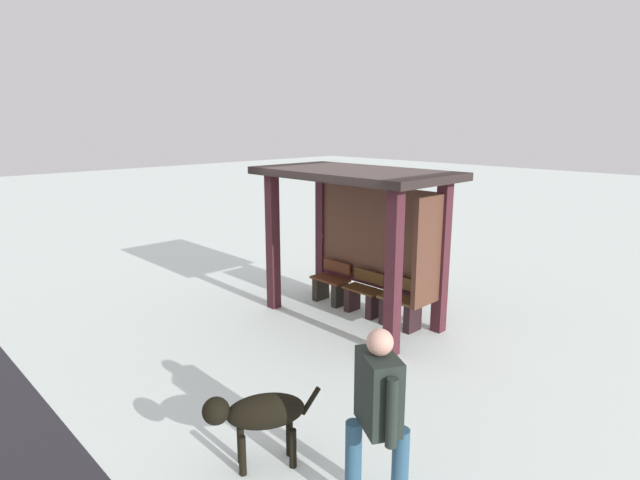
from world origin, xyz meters
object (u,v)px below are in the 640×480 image
object	(u,v)px
bench_right_inside	(401,307)
dog	(258,414)
bench_left_inside	(331,286)
bus_shelter	(363,210)
person_walking	(378,408)
bench_center_inside	(364,297)

from	to	relation	value
bench_right_inside	dog	size ratio (longest dim) A/B	0.78
dog	bench_left_inside	bearing A→B (deg)	126.19
bus_shelter	dog	xyz separation A→B (m)	(1.84, -3.55, -1.27)
bench_left_inside	person_walking	distance (m)	5.14
bench_left_inside	dog	size ratio (longest dim) A/B	0.76
bench_right_inside	person_walking	bearing A→B (deg)	-55.84
dog	bus_shelter	bearing A→B (deg)	117.46
bus_shelter	dog	size ratio (longest dim) A/B	3.22
person_walking	bus_shelter	bearing A→B (deg)	132.97
bench_left_inside	bench_center_inside	bearing A→B (deg)	0.03
bench_center_inside	bench_right_inside	xyz separation A→B (m)	(0.78, -0.00, 0.02)
person_walking	dog	world-z (taller)	person_walking
bench_left_inside	dog	xyz separation A→B (m)	(2.71, -3.71, 0.24)
bus_shelter	bench_left_inside	world-z (taller)	bus_shelter
bench_left_inside	bench_right_inside	distance (m)	1.57
bench_right_inside	dog	world-z (taller)	bench_right_inside
bus_shelter	dog	distance (m)	4.20
bench_left_inside	person_walking	world-z (taller)	person_walking
bench_center_inside	dog	size ratio (longest dim) A/B	0.75
bench_left_inside	bench_right_inside	world-z (taller)	bench_right_inside
bench_left_inside	bench_right_inside	xyz separation A→B (m)	(1.57, -0.00, 0.02)
bus_shelter	bench_left_inside	bearing A→B (deg)	169.81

